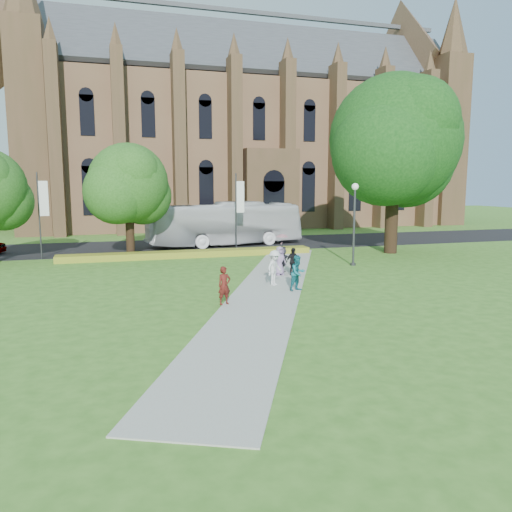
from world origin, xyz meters
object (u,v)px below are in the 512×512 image
object	(u,v)px
tour_coach	(225,224)
pedestrian_0	(224,285)
streetlamp	(354,214)
large_tree	(395,140)

from	to	relation	value
tour_coach	pedestrian_0	bearing A→B (deg)	157.96
streetlamp	large_tree	bearing A→B (deg)	39.29
large_tree	streetlamp	bearing A→B (deg)	-140.71
streetlamp	large_tree	size ratio (longest dim) A/B	0.40
streetlamp	large_tree	xyz separation A→B (m)	(5.50, 4.50, 5.07)
streetlamp	tour_coach	world-z (taller)	streetlamp
streetlamp	pedestrian_0	distance (m)	13.31
tour_coach	pedestrian_0	xyz separation A→B (m)	(-4.87, -20.49, -0.99)
streetlamp	pedestrian_0	bearing A→B (deg)	-142.30
tour_coach	pedestrian_0	distance (m)	21.08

